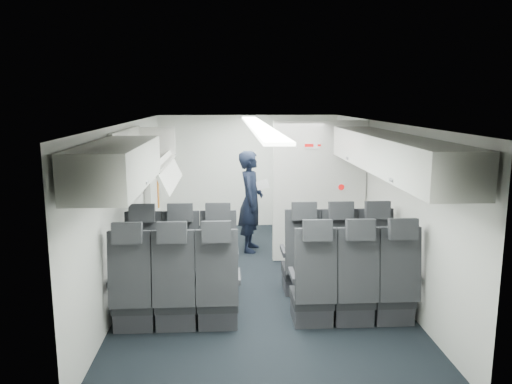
{
  "coord_description": "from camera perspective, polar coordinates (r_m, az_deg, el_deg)",
  "views": [
    {
      "loc": [
        -0.4,
        -6.55,
        2.45
      ],
      "look_at": [
        0.0,
        0.4,
        1.15
      ],
      "focal_mm": 35.0,
      "sensor_mm": 36.0,
      "label": 1
    }
  ],
  "objects": [
    {
      "name": "flight_attendant",
      "position": [
        8.07,
        -0.6,
        -1.07
      ],
      "size": [
        0.49,
        0.66,
        1.64
      ],
      "primitive_type": "imported",
      "rotation": [
        0.0,
        0.0,
        1.4
      ],
      "color": "black",
      "rests_on": "ground"
    },
    {
      "name": "overhead_bin_right_front",
      "position": [
        6.58,
        12.65,
        5.18
      ],
      "size": [
        0.53,
        1.7,
        0.4
      ],
      "color": "silver",
      "rests_on": "cabin_shell"
    },
    {
      "name": "bulkhead_partition",
      "position": [
        7.6,
        7.22,
        0.08
      ],
      "size": [
        1.4,
        0.15,
        2.13
      ],
      "color": "silver",
      "rests_on": "cabin_shell"
    },
    {
      "name": "carry_on_bag",
      "position": [
        6.21,
        -13.0,
        4.22
      ],
      "size": [
        0.47,
        0.36,
        0.26
      ],
      "primitive_type": "cube",
      "rotation": [
        0.0,
        0.0,
        0.15
      ],
      "color": "black",
      "rests_on": "overhead_bin_left_front_open"
    },
    {
      "name": "boarding_door",
      "position": [
        8.33,
        -11.79,
        0.02
      ],
      "size": [
        0.12,
        1.27,
        1.86
      ],
      "color": "silver",
      "rests_on": "cabin_shell"
    },
    {
      "name": "overhead_bin_left_front_open",
      "position": [
        6.42,
        -12.64,
        3.95
      ],
      "size": [
        0.64,
        1.7,
        0.72
      ],
      "color": "#9E9E93",
      "rests_on": "cabin_shell"
    },
    {
      "name": "overhead_bin_right_rear",
      "position": [
        4.93,
        18.19,
        3.16
      ],
      "size": [
        0.53,
        1.8,
        0.4
      ],
      "color": "silver",
      "rests_on": "cabin_shell"
    },
    {
      "name": "galley_unit",
      "position": [
        9.48,
        4.93,
        1.45
      ],
      "size": [
        0.85,
        0.52,
        1.9
      ],
      "color": "#939399",
      "rests_on": "cabin_shell"
    },
    {
      "name": "seat_row_mid",
      "position": [
        5.52,
        1.11,
        -11.17
      ],
      "size": [
        3.33,
        0.56,
        1.24
      ],
      "color": "#252628",
      "rests_on": "cabin_shell"
    },
    {
      "name": "overhead_bin_left_rear",
      "position": [
        4.69,
        -15.59,
        2.96
      ],
      "size": [
        0.53,
        1.8,
        0.4
      ],
      "color": "silver",
      "rests_on": "cabin_shell"
    },
    {
      "name": "cabin_shell",
      "position": [
        6.69,
        0.2,
        -0.85
      ],
      "size": [
        3.41,
        6.01,
        2.16
      ],
      "color": "black",
      "rests_on": "ground"
    },
    {
      "name": "seat_row_front",
      "position": [
        6.37,
        0.49,
        -8.18
      ],
      "size": [
        3.33,
        0.56,
        1.24
      ],
      "color": "#252628",
      "rests_on": "cabin_shell"
    },
    {
      "name": "papers",
      "position": [
        7.98,
        0.78,
        0.85
      ],
      "size": [
        0.2,
        0.06,
        0.14
      ],
      "primitive_type": "cube",
      "rotation": [
        0.0,
        0.0,
        -0.2
      ],
      "color": "white",
      "rests_on": "flight_attendant"
    }
  ]
}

